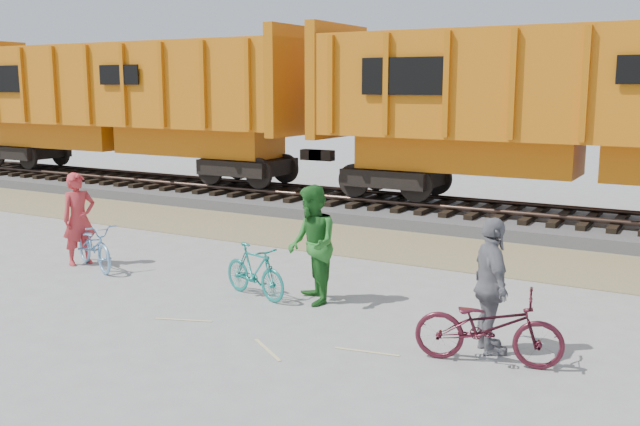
{
  "coord_description": "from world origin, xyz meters",
  "views": [
    {
      "loc": [
        5.94,
        -8.77,
        3.51
      ],
      "look_at": [
        0.08,
        1.5,
        1.39
      ],
      "focal_mm": 40.0,
      "sensor_mm": 36.0,
      "label": 1
    }
  ],
  "objects_px": {
    "bicycle_blue": "(94,246)",
    "person_solo": "(79,219)",
    "hopper_car_left": "(124,101)",
    "hopper_car_center": "(595,108)",
    "person_man": "(312,245)",
    "bicycle_maroon": "(489,327)",
    "bicycle_teal": "(255,271)",
    "person_woman": "(491,286)"
  },
  "relations": [
    {
      "from": "bicycle_teal",
      "to": "bicycle_maroon",
      "type": "xyz_separation_m",
      "value": [
        4.26,
        -0.93,
        0.04
      ]
    },
    {
      "from": "bicycle_teal",
      "to": "person_solo",
      "type": "xyz_separation_m",
      "value": [
        -4.31,
        0.13,
        0.47
      ]
    },
    {
      "from": "bicycle_blue",
      "to": "bicycle_teal",
      "type": "relative_size",
      "value": 1.15
    },
    {
      "from": "person_man",
      "to": "person_woman",
      "type": "xyz_separation_m",
      "value": [
        3.16,
        -0.73,
        -0.06
      ]
    },
    {
      "from": "hopper_car_center",
      "to": "bicycle_blue",
      "type": "bearing_deg",
      "value": -133.35
    },
    {
      "from": "bicycle_teal",
      "to": "person_man",
      "type": "distance_m",
      "value": 1.15
    },
    {
      "from": "person_woman",
      "to": "bicycle_teal",
      "type": "bearing_deg",
      "value": 49.0
    },
    {
      "from": "hopper_car_left",
      "to": "person_solo",
      "type": "relative_size",
      "value": 7.63
    },
    {
      "from": "person_woman",
      "to": "bicycle_blue",
      "type": "bearing_deg",
      "value": 52.22
    },
    {
      "from": "hopper_car_center",
      "to": "bicycle_maroon",
      "type": "relative_size",
      "value": 7.5
    },
    {
      "from": "bicycle_teal",
      "to": "person_man",
      "type": "xyz_separation_m",
      "value": [
        1.0,
        0.2,
        0.52
      ]
    },
    {
      "from": "bicycle_blue",
      "to": "hopper_car_left",
      "type": "bearing_deg",
      "value": 65.4
    },
    {
      "from": "hopper_car_center",
      "to": "bicycle_maroon",
      "type": "distance_m",
      "value": 9.53
    },
    {
      "from": "bicycle_maroon",
      "to": "person_woman",
      "type": "height_order",
      "value": "person_woman"
    },
    {
      "from": "person_man",
      "to": "person_woman",
      "type": "height_order",
      "value": "person_man"
    },
    {
      "from": "bicycle_blue",
      "to": "person_man",
      "type": "relative_size",
      "value": 0.89
    },
    {
      "from": "hopper_car_center",
      "to": "person_solo",
      "type": "xyz_separation_m",
      "value": [
        -8.26,
        -8.12,
        -2.09
      ]
    },
    {
      "from": "bicycle_blue",
      "to": "bicycle_maroon",
      "type": "xyz_separation_m",
      "value": [
        8.07,
        -0.96,
        0.04
      ]
    },
    {
      "from": "hopper_car_left",
      "to": "person_woman",
      "type": "relative_size",
      "value": 7.65
    },
    {
      "from": "hopper_car_center",
      "to": "bicycle_blue",
      "type": "height_order",
      "value": "hopper_car_center"
    },
    {
      "from": "hopper_car_center",
      "to": "bicycle_teal",
      "type": "height_order",
      "value": "hopper_car_center"
    },
    {
      "from": "bicycle_maroon",
      "to": "hopper_car_left",
      "type": "bearing_deg",
      "value": 46.06
    },
    {
      "from": "hopper_car_left",
      "to": "bicycle_teal",
      "type": "distance_m",
      "value": 14.02
    },
    {
      "from": "hopper_car_left",
      "to": "bicycle_teal",
      "type": "relative_size",
      "value": 9.36
    },
    {
      "from": "bicycle_teal",
      "to": "bicycle_maroon",
      "type": "relative_size",
      "value": 0.8
    },
    {
      "from": "bicycle_maroon",
      "to": "person_man",
      "type": "xyz_separation_m",
      "value": [
        -3.26,
        1.13,
        0.48
      ]
    },
    {
      "from": "hopper_car_left",
      "to": "hopper_car_center",
      "type": "distance_m",
      "value": 15.0
    },
    {
      "from": "hopper_car_center",
      "to": "person_solo",
      "type": "relative_size",
      "value": 7.63
    },
    {
      "from": "hopper_car_left",
      "to": "person_woman",
      "type": "height_order",
      "value": "hopper_car_left"
    },
    {
      "from": "bicycle_blue",
      "to": "bicycle_maroon",
      "type": "relative_size",
      "value": 0.92
    },
    {
      "from": "hopper_car_center",
      "to": "person_solo",
      "type": "distance_m",
      "value": 11.78
    },
    {
      "from": "hopper_car_left",
      "to": "bicycle_maroon",
      "type": "height_order",
      "value": "hopper_car_left"
    },
    {
      "from": "person_man",
      "to": "bicycle_maroon",
      "type": "bearing_deg",
      "value": 28.44
    },
    {
      "from": "bicycle_blue",
      "to": "person_solo",
      "type": "distance_m",
      "value": 0.69
    },
    {
      "from": "hopper_car_center",
      "to": "person_solo",
      "type": "height_order",
      "value": "hopper_car_center"
    },
    {
      "from": "hopper_car_center",
      "to": "bicycle_teal",
      "type": "xyz_separation_m",
      "value": [
        -3.96,
        -8.26,
        -2.56
      ]
    },
    {
      "from": "hopper_car_center",
      "to": "person_man",
      "type": "distance_m",
      "value": 8.82
    },
    {
      "from": "bicycle_blue",
      "to": "person_woman",
      "type": "bearing_deg",
      "value": -69.96
    },
    {
      "from": "hopper_car_left",
      "to": "person_solo",
      "type": "bearing_deg",
      "value": -50.33
    },
    {
      "from": "hopper_car_left",
      "to": "hopper_car_center",
      "type": "xyz_separation_m",
      "value": [
        15.0,
        0.0,
        0.0
      ]
    },
    {
      "from": "hopper_car_center",
      "to": "bicycle_blue",
      "type": "xyz_separation_m",
      "value": [
        -7.76,
        -8.22,
        -2.55
      ]
    },
    {
      "from": "bicycle_blue",
      "to": "bicycle_teal",
      "type": "bearing_deg",
      "value": -66.41
    }
  ]
}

